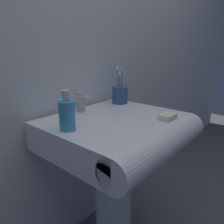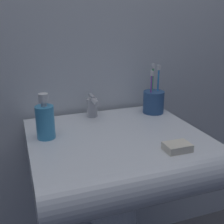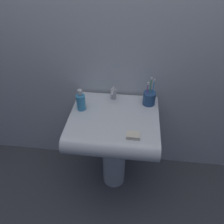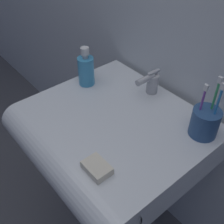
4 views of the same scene
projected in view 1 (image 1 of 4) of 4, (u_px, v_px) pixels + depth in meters
wall_back at (68, 16)px, 1.05m from camera, size 5.00×0.05×2.40m
sink_pedestal at (113, 198)px, 1.12m from camera, size 0.19×0.19×0.62m
sink_basin at (122, 133)px, 0.99m from camera, size 0.60×0.55×0.13m
faucet at (82, 102)px, 1.08m from camera, size 0.04×0.11×0.09m
toothbrush_cup at (120, 95)px, 1.25m from camera, size 0.09×0.09×0.21m
soap_bottle at (67, 114)px, 0.83m from camera, size 0.06×0.06×0.16m
bar_soap at (167, 117)px, 0.97m from camera, size 0.08×0.06×0.02m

